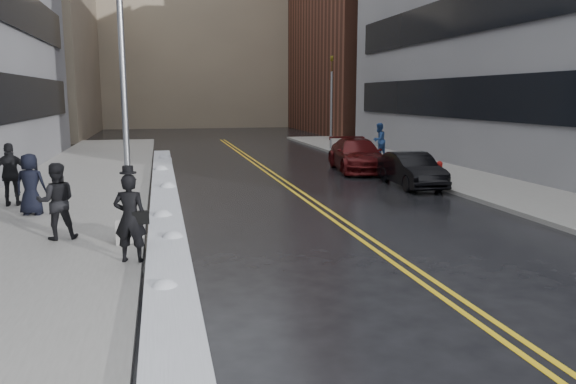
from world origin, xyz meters
TOP-DOWN VIEW (x-y plane):
  - ground at (0.00, 0.00)m, footprint 160.00×160.00m
  - sidewalk_west at (-5.75, 10.00)m, footprint 5.50×50.00m
  - sidewalk_east at (10.00, 10.00)m, footprint 4.00×50.00m
  - lane_line_left at (2.35, 10.00)m, footprint 0.12×50.00m
  - lane_line_right at (2.65, 10.00)m, footprint 0.12×50.00m
  - snow_ridge at (-2.45, 8.00)m, footprint 0.90×30.00m
  - building_west_far at (-15.50, 44.00)m, footprint 14.00×22.00m
  - building_far at (2.00, 60.00)m, footprint 36.00×16.00m
  - lamppost at (-3.30, 2.00)m, footprint 0.65×0.65m
  - fire_hydrant at (9.00, 10.00)m, footprint 0.26×0.26m
  - traffic_signal at (8.50, 24.00)m, footprint 0.16×0.20m
  - pedestrian_fedora at (-3.20, 0.29)m, footprint 0.77×0.60m
  - pedestrian_b at (-5.03, 2.64)m, footprint 1.01×0.84m
  - pedestrian_c at (-6.27, 5.83)m, footprint 0.99×0.76m
  - pedestrian_d at (-7.16, 7.46)m, footprint 1.23×0.65m
  - pedestrian_east at (9.63, 18.40)m, footprint 1.19×1.13m
  - car_black at (7.23, 8.95)m, footprint 1.62×4.22m
  - car_maroon at (6.75, 14.00)m, footprint 2.80×5.56m

SIDE VIEW (x-z plane):
  - ground at x=0.00m, z-range 0.00..0.00m
  - lane_line_left at x=2.35m, z-range 0.00..0.01m
  - lane_line_right at x=2.65m, z-range 0.00..0.01m
  - sidewalk_west at x=-5.75m, z-range 0.00..0.15m
  - sidewalk_east at x=10.00m, z-range 0.00..0.15m
  - snow_ridge at x=-2.45m, z-range 0.00..0.34m
  - fire_hydrant at x=9.00m, z-range 0.18..0.91m
  - car_black at x=7.23m, z-range 0.00..1.37m
  - car_maroon at x=6.75m, z-range 0.00..1.55m
  - pedestrian_c at x=-6.27m, z-range 0.15..1.96m
  - pedestrian_b at x=-5.03m, z-range 0.15..2.03m
  - pedestrian_fedora at x=-3.20m, z-range 0.15..2.03m
  - pedestrian_east at x=9.63m, z-range 0.15..2.08m
  - pedestrian_d at x=-7.16m, z-range 0.15..2.15m
  - lamppost at x=-3.30m, z-range -1.28..6.35m
  - traffic_signal at x=8.50m, z-range 0.40..6.40m
  - building_west_far at x=-15.50m, z-range 0.00..18.00m
  - building_far at x=2.00m, z-range 0.00..22.00m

